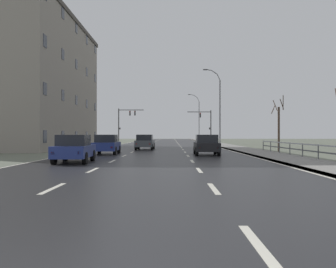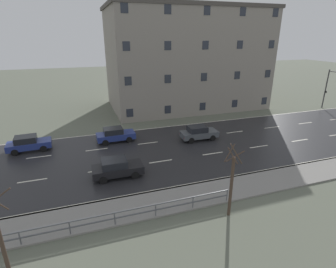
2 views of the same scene
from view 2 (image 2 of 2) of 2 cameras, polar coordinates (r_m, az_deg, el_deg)
ground_plane at (r=36.30m, az=27.15°, el=0.48°), size 160.00×160.00×0.12m
guardrail at (r=17.49m, az=-29.39°, el=-18.57°), size 0.07×25.94×1.00m
traffic_signal_left at (r=48.21m, az=31.98°, el=9.29°), size 4.40×0.36×6.04m
car_mid_centre at (r=22.21m, az=-10.95°, el=-7.16°), size 1.88×4.12×1.57m
car_near_left at (r=29.44m, az=-11.32°, el=-0.11°), size 1.92×4.14×1.57m
car_far_left at (r=30.03m, az=-27.86°, el=-1.78°), size 2.01×4.19×1.57m
car_distant at (r=29.61m, az=6.62°, el=0.28°), size 1.90×4.13×1.57m
brick_building at (r=43.41m, az=3.89°, el=15.91°), size 13.54×23.97×15.02m
bare_tree_near at (r=15.54m, az=-32.48°, el=-17.92°), size 1.43×1.23×5.02m
bare_tree_mid at (r=17.17m, az=13.52°, el=-10.23°), size 1.25×1.32×5.21m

